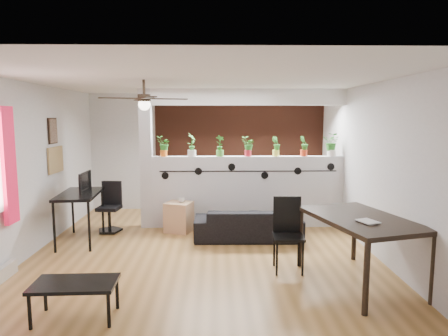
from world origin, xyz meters
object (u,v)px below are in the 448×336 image
at_px(potted_plant_0, 164,146).
at_px(computer_desk, 79,197).
at_px(cube_shelf, 179,217).
at_px(folding_chair, 288,227).
at_px(ceiling_fan, 144,100).
at_px(sofa, 248,224).
at_px(potted_plant_2, 220,145).
at_px(coffee_table, 75,286).
at_px(cup, 181,200).
at_px(potted_plant_3, 248,146).
at_px(potted_plant_4, 276,146).
at_px(potted_plant_5, 304,145).
at_px(dining_table, 361,224).
at_px(office_chair, 110,210).
at_px(potted_plant_6, 332,144).
at_px(potted_plant_1, 192,144).

bearing_deg(potted_plant_0, computer_desk, -145.40).
xyz_separation_m(potted_plant_0, cube_shelf, (0.30, -0.34, -1.28)).
xyz_separation_m(cube_shelf, folding_chair, (1.66, -1.82, 0.32)).
relative_size(ceiling_fan, sofa, 0.68).
bearing_deg(ceiling_fan, potted_plant_2, 59.19).
bearing_deg(cube_shelf, coffee_table, -84.45).
bearing_deg(potted_plant_0, cup, -44.30).
bearing_deg(potted_plant_3, potted_plant_4, 0.00).
bearing_deg(cup, sofa, -21.32).
xyz_separation_m(potted_plant_2, potted_plant_3, (0.53, 0.00, -0.02)).
distance_m(potted_plant_0, potted_plant_4, 2.11).
xyz_separation_m(potted_plant_3, computer_desk, (-2.88, -0.90, -0.79)).
bearing_deg(potted_plant_0, potted_plant_5, 0.00).
bearing_deg(dining_table, potted_plant_5, 93.07).
bearing_deg(cube_shelf, computer_desk, -141.42).
bearing_deg(potted_plant_0, ceiling_fan, -90.64).
relative_size(computer_desk, office_chair, 1.33).
distance_m(potted_plant_5, office_chair, 3.78).
relative_size(potted_plant_5, folding_chair, 0.38).
bearing_deg(potted_plant_2, potted_plant_6, 0.00).
bearing_deg(office_chair, cube_shelf, -1.49).
height_order(potted_plant_3, folding_chair, potted_plant_3).
bearing_deg(potted_plant_0, sofa, -27.65).
bearing_deg(potted_plant_2, potted_plant_1, 180.00).
distance_m(folding_chair, coffee_table, 2.80).
relative_size(ceiling_fan, potted_plant_6, 2.72).
xyz_separation_m(potted_plant_1, folding_chair, (1.43, -2.16, -0.99)).
bearing_deg(sofa, computer_desk, 2.47).
xyz_separation_m(cup, dining_table, (2.43, -2.33, 0.17)).
bearing_deg(coffee_table, cube_shelf, 76.16).
relative_size(dining_table, folding_chair, 1.76).
height_order(potted_plant_3, potted_plant_6, potted_plant_6).
height_order(potted_plant_0, potted_plant_3, potted_plant_0).
distance_m(potted_plant_4, coffee_table, 4.52).
distance_m(cup, computer_desk, 1.74).
bearing_deg(folding_chair, potted_plant_4, 86.10).
relative_size(potted_plant_4, computer_desk, 0.31).
bearing_deg(computer_desk, ceiling_fan, -35.31).
distance_m(potted_plant_4, potted_plant_5, 0.53).
bearing_deg(potted_plant_0, potted_plant_6, 0.00).
height_order(cup, folding_chair, folding_chair).
relative_size(potted_plant_1, dining_table, 0.25).
bearing_deg(potted_plant_6, folding_chair, -119.10).
xyz_separation_m(potted_plant_6, folding_chair, (-1.20, -2.16, -0.99)).
bearing_deg(potted_plant_1, computer_desk, -153.86).
bearing_deg(cup, potted_plant_1, 62.33).
distance_m(potted_plant_3, computer_desk, 3.12).
relative_size(potted_plant_6, computer_desk, 0.37).
bearing_deg(computer_desk, cup, 18.64).
bearing_deg(dining_table, cup, 136.24).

